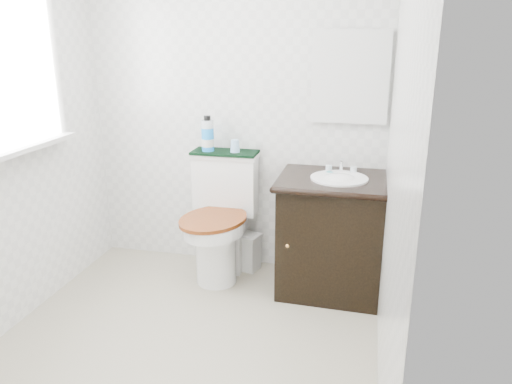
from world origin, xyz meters
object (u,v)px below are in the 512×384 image
at_px(toilet, 221,225).
at_px(mouthwash_bottle, 208,135).
at_px(trash_bin, 247,251).
at_px(cup, 235,146).
at_px(vanity, 332,232).

distance_m(toilet, mouthwash_bottle, 0.66).
bearing_deg(toilet, trash_bin, 33.30).
xyz_separation_m(toilet, cup, (0.08, 0.12, 0.57)).
bearing_deg(cup, trash_bin, -5.84).
distance_m(toilet, cup, 0.59).
bearing_deg(trash_bin, cup, 174.16).
bearing_deg(toilet, cup, 55.84).
height_order(toilet, mouthwash_bottle, mouthwash_bottle).
height_order(toilet, trash_bin, toilet).
bearing_deg(mouthwash_bottle, cup, 2.18).
height_order(mouthwash_bottle, cup, mouthwash_bottle).
bearing_deg(toilet, vanity, -4.15).
height_order(trash_bin, cup, cup).
xyz_separation_m(vanity, trash_bin, (-0.65, 0.17, -0.29)).
bearing_deg(cup, mouthwash_bottle, -177.82).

